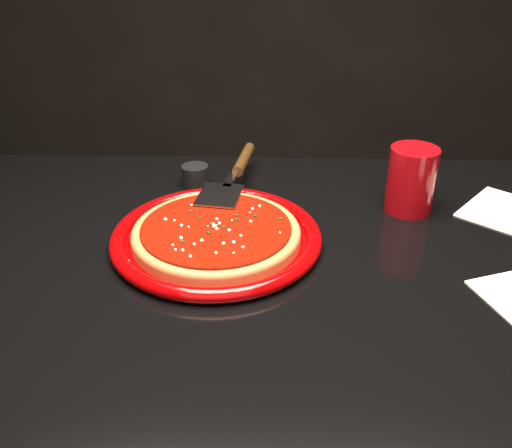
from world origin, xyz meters
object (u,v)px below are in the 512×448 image
(plate, at_px, (216,238))
(cup, at_px, (411,180))
(table, at_px, (270,439))
(ramekin, at_px, (195,175))
(pizza_server, at_px, (234,174))

(plate, height_order, cup, cup)
(table, xyz_separation_m, cup, (0.23, 0.18, 0.43))
(table, height_order, ramekin, ramekin)
(plate, xyz_separation_m, cup, (0.32, 0.12, 0.04))
(ramekin, bearing_deg, table, -61.21)
(plate, height_order, pizza_server, pizza_server)
(cup, bearing_deg, table, -142.72)
(table, xyz_separation_m, plate, (-0.09, 0.05, 0.39))
(table, xyz_separation_m, ramekin, (-0.14, 0.26, 0.39))
(pizza_server, xyz_separation_m, ramekin, (-0.07, 0.04, -0.02))
(ramekin, bearing_deg, pizza_server, -27.87)
(table, height_order, cup, cup)
(pizza_server, distance_m, ramekin, 0.09)
(table, relative_size, pizza_server, 4.10)
(cup, xyz_separation_m, ramekin, (-0.38, 0.09, -0.04))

